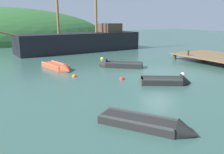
# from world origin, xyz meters

# --- Properties ---
(ground_plane) EXTENTS (120.00, 120.00, 0.00)m
(ground_plane) POSITION_xyz_m (0.00, 0.00, 0.00)
(ground_plane) COLOR #33564C
(dock) EXTENTS (4.95, 8.30, 1.65)m
(dock) POSITION_xyz_m (7.38, 0.00, 0.50)
(dock) COLOR brown
(dock) RESTS_ON ground
(sailing_ship) EXTENTS (17.71, 4.70, 13.53)m
(sailing_ship) POSITION_xyz_m (-0.32, 13.92, 0.87)
(sailing_ship) COLOR black
(sailing_ship) RESTS_ON ground
(rowboat_far) EXTENTS (3.46, 3.22, 1.06)m
(rowboat_far) POSITION_xyz_m (-1.66, 3.20, 0.14)
(rowboat_far) COLOR black
(rowboat_far) RESTS_ON ground
(rowboat_outer_left) EXTENTS (2.75, 3.46, 0.90)m
(rowboat_outer_left) POSITION_xyz_m (-6.35, -6.96, 0.09)
(rowboat_outer_left) COLOR black
(rowboat_outer_left) RESTS_ON ground
(rowboat_portside) EXTENTS (1.60, 3.90, 0.93)m
(rowboat_portside) POSITION_xyz_m (-6.09, 4.77, 0.10)
(rowboat_portside) COLOR #C64C2D
(rowboat_portside) RESTS_ON ground
(rowboat_center) EXTENTS (3.11, 2.52, 1.05)m
(rowboat_center) POSITION_xyz_m (-1.59, -2.75, 0.10)
(rowboat_center) COLOR black
(rowboat_center) RESTS_ON ground
(buoy_orange) EXTENTS (0.32, 0.32, 0.32)m
(buoy_orange) POSITION_xyz_m (-5.93, 1.84, 0.00)
(buoy_orange) COLOR orange
(buoy_orange) RESTS_ON ground
(buoy_white) EXTENTS (0.31, 0.31, 0.31)m
(buoy_white) POSITION_xyz_m (0.96, -1.38, 0.00)
(buoy_white) COLOR white
(buoy_white) RESTS_ON ground
(buoy_red) EXTENTS (0.34, 0.34, 0.34)m
(buoy_red) POSITION_xyz_m (-3.50, -0.41, 0.00)
(buoy_red) COLOR red
(buoy_red) RESTS_ON ground
(buoy_yellow) EXTENTS (0.38, 0.38, 0.38)m
(buoy_yellow) POSITION_xyz_m (-0.90, 7.37, 0.00)
(buoy_yellow) COLOR yellow
(buoy_yellow) RESTS_ON ground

